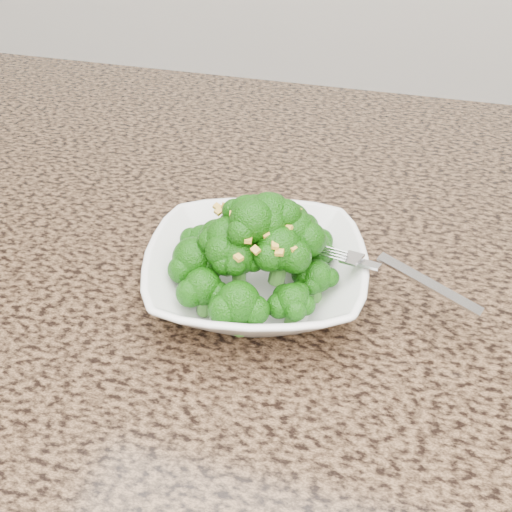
% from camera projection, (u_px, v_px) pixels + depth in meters
% --- Properties ---
extents(cabinet, '(1.55, 0.95, 0.87)m').
position_uv_depth(cabinet, '(253.00, 494.00, 1.00)').
color(cabinet, '#3B2218').
rests_on(cabinet, ground).
extents(granite_counter, '(1.64, 1.04, 0.03)m').
position_uv_depth(granite_counter, '(252.00, 259.00, 0.73)').
color(granite_counter, brown).
rests_on(granite_counter, cabinet).
extents(bowl, '(0.26, 0.26, 0.05)m').
position_uv_depth(bowl, '(256.00, 275.00, 0.64)').
color(bowl, white).
rests_on(bowl, granite_counter).
extents(broccoli_pile, '(0.19, 0.19, 0.08)m').
position_uv_depth(broccoli_pile, '(256.00, 219.00, 0.60)').
color(broccoli_pile, '#15580A').
rests_on(broccoli_pile, bowl).
extents(garlic_topping, '(0.12, 0.12, 0.01)m').
position_uv_depth(garlic_topping, '(256.00, 180.00, 0.58)').
color(garlic_topping, gold).
rests_on(garlic_topping, broccoli_pile).
extents(fork, '(0.17, 0.08, 0.01)m').
position_uv_depth(fork, '(374.00, 265.00, 0.60)').
color(fork, silver).
rests_on(fork, bowl).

